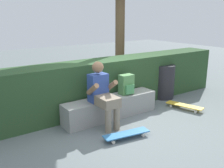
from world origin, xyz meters
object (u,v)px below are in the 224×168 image
skateboard_beside_bench (184,106)px  backpack_on_bench (127,85)px  trash_bin (164,81)px  skateboard_near_person (126,134)px  bench_main (111,107)px  person_skater (102,93)px

skateboard_beside_bench → backpack_on_bench: backpack_on_bench is taller
skateboard_beside_bench → backpack_on_bench: (-1.19, 0.53, 0.54)m
skateboard_beside_bench → trash_bin: 0.92m
skateboard_near_person → trash_bin: (2.08, 1.17, 0.33)m
bench_main → backpack_on_bench: 0.55m
bench_main → skateboard_near_person: bearing=-109.1°
trash_bin → person_skater: bearing=-166.7°
bench_main → skateboard_near_person: bench_main is taller
bench_main → skateboard_near_person: (-0.30, -0.88, -0.14)m
person_skater → bench_main: bearing=31.5°
trash_bin → skateboard_beside_bench: bearing=-103.9°
bench_main → trash_bin: bearing=9.4°
skateboard_near_person → skateboard_beside_bench: same height
person_skater → trash_bin: size_ratio=1.43×
bench_main → skateboard_beside_bench: 1.66m
person_skater → backpack_on_bench: size_ratio=2.93×
backpack_on_bench → person_skater: bearing=-164.7°
skateboard_near_person → backpack_on_bench: 1.23m
bench_main → person_skater: size_ratio=1.71×
skateboard_beside_bench → bench_main: bearing=161.0°
skateboard_beside_bench → person_skater: bearing=170.0°
person_skater → trash_bin: (2.10, 0.50, -0.22)m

